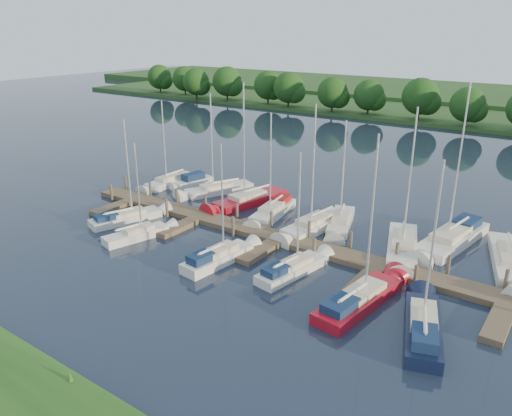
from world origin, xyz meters
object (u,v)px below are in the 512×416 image
Objects in this scene: dock at (276,241)px; sailboat_n_0 at (169,183)px; motorboat at (192,182)px; sailboat_s_2 at (219,258)px; sailboat_n_5 at (313,227)px.

dock is 17.96m from sailboat_n_0.
sailboat_s_2 is (13.62, -12.29, 0.00)m from motorboat.
sailboat_s_2 is (-2.49, -8.87, 0.06)m from sailboat_n_5.
sailboat_n_5 is at bearing -179.04° from motorboat.
sailboat_n_5 is (17.98, -1.90, 0.01)m from sailboat_n_0.
dock is 4.08m from sailboat_n_5.
sailboat_n_0 is 2.42m from motorboat.
sailboat_n_5 is at bearing 174.71° from sailboat_n_0.
motorboat is (-15.10, 7.38, 0.13)m from dock.
sailboat_n_5 is 1.20× the size of sailboat_s_2.
motorboat is at bearing 153.97° from dock.
sailboat_n_0 is 1.84× the size of motorboat.
sailboat_n_0 is at bearing 1.57° from sailboat_n_5.
sailboat_s_2 reaches higher than dock.
sailboat_n_5 reaches higher than motorboat.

